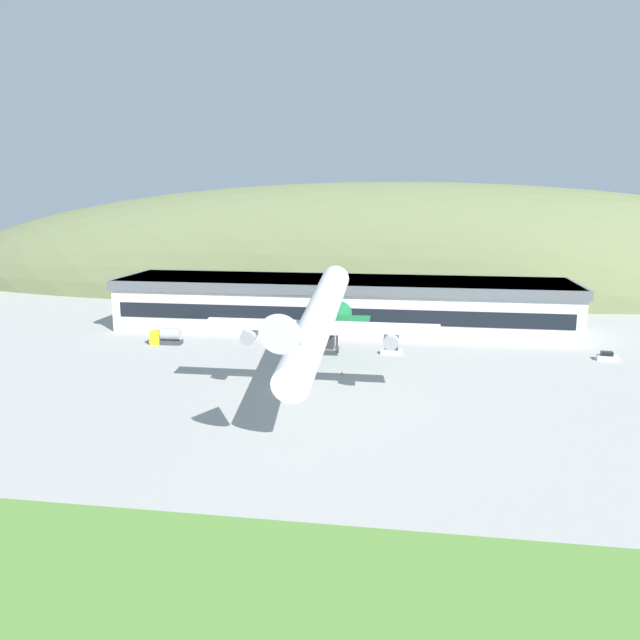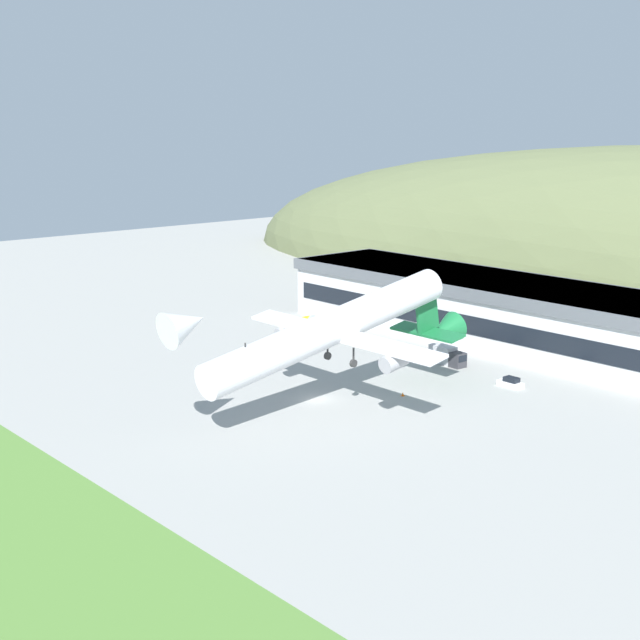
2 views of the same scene
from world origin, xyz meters
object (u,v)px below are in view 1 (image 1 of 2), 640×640
service_car_1 (607,357)px  cargo_airplane (319,321)px  box_truck (167,336)px  service_car_0 (391,351)px  fuel_truck (317,341)px  traffic_cone_0 (342,373)px  terminal_building (342,301)px

service_car_1 → cargo_airplane: bearing=-150.2°
cargo_airplane → box_truck: (-36.01, 28.22, -9.89)m
service_car_0 → fuel_truck: bearing=169.7°
service_car_0 → box_truck: (-45.92, 1.04, 0.96)m
cargo_airplane → traffic_cone_0: bearing=79.4°
cargo_airplane → service_car_0: bearing=70.0°
box_truck → traffic_cone_0: 41.66m
cargo_airplane → box_truck: bearing=141.9°
fuel_truck → box_truck: 31.06m
fuel_truck → box_truck: box_truck is taller
box_truck → fuel_truck: bearing=3.1°
service_car_0 → fuel_truck: 15.18m
fuel_truck → cargo_airplane: bearing=-80.5°
box_truck → traffic_cone_0: (38.18, -16.61, -1.31)m
terminal_building → traffic_cone_0: (4.43, -36.69, -6.23)m
terminal_building → box_truck: 39.58m
box_truck → traffic_cone_0: size_ratio=11.19×
box_truck → service_car_1: bearing=0.1°
fuel_truck → traffic_cone_0: 19.68m
terminal_building → fuel_truck: (-2.75, -18.40, -5.09)m
terminal_building → cargo_airplane: bearing=-87.3°
terminal_building → service_car_0: 25.07m
terminal_building → service_car_0: bearing=-60.1°
terminal_building → cargo_airplane: cargo_airplane is taller
service_car_0 → traffic_cone_0: 17.39m
box_truck → traffic_cone_0: box_truck is taller
fuel_truck → box_truck: bearing=-176.9°
cargo_airplane → traffic_cone_0: cargo_airplane is taller
terminal_building → traffic_cone_0: 37.47m
service_car_1 → box_truck: box_truck is taller
fuel_truck → traffic_cone_0: fuel_truck is taller
terminal_building → service_car_0: size_ratio=25.37×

